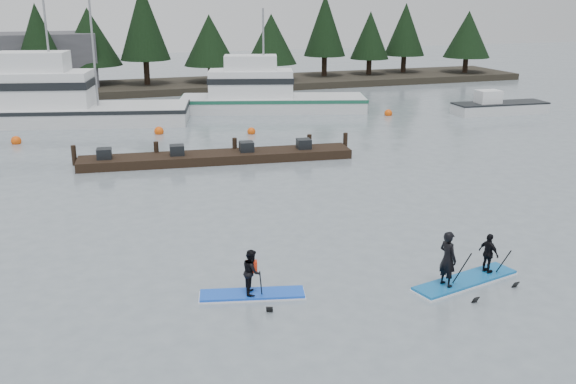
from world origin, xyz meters
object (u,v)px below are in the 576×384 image
object	(u,v)px
fishing_boat_large	(60,113)
paddleboard_solo	(252,280)
fishing_boat_medium	(268,103)
paddleboard_duo	(465,265)
floating_dock	(217,157)

from	to	relation	value
fishing_boat_large	paddleboard_solo	size ratio (longest dim) A/B	5.38
fishing_boat_medium	paddleboard_duo	bearing A→B (deg)	-79.54
fishing_boat_large	paddleboard_solo	world-z (taller)	fishing_boat_large
paddleboard_solo	paddleboard_duo	bearing A→B (deg)	2.66
fishing_boat_medium	paddleboard_solo	size ratio (longest dim) A/B	4.59
floating_dock	paddleboard_duo	world-z (taller)	paddleboard_duo
fishing_boat_large	floating_dock	xyz separation A→B (m)	(7.56, -13.22, -0.44)
floating_dock	fishing_boat_medium	bearing A→B (deg)	69.65
floating_dock	paddleboard_duo	xyz separation A→B (m)	(3.70, -16.37, 0.35)
fishing_boat_large	paddleboard_duo	world-z (taller)	fishing_boat_large
fishing_boat_large	floating_dock	distance (m)	15.24
fishing_boat_large	paddleboard_solo	distance (m)	28.90
fishing_boat_large	paddleboard_duo	bearing A→B (deg)	-55.50
floating_dock	paddleboard_duo	size ratio (longest dim) A/B	3.80
fishing_boat_large	paddleboard_duo	distance (m)	31.66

